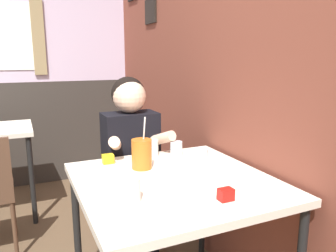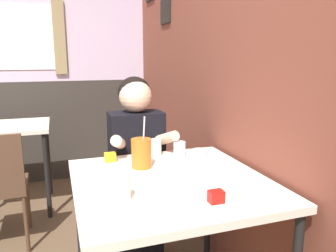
{
  "view_description": "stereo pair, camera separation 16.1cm",
  "coord_description": "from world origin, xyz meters",
  "px_view_note": "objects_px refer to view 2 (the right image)",
  "views": [
    {
      "loc": [
        -0.02,
        -1.01,
        1.35
      ],
      "look_at": [
        0.67,
        0.51,
        1.0
      ],
      "focal_mm": 35.0,
      "sensor_mm": 36.0,
      "label": 1
    },
    {
      "loc": [
        0.13,
        -1.06,
        1.35
      ],
      "look_at": [
        0.67,
        0.51,
        1.0
      ],
      "focal_mm": 35.0,
      "sensor_mm": 36.0,
      "label": 2
    }
  ],
  "objects_px": {
    "main_table": "(170,193)",
    "cocktail_pitcher": "(141,153)",
    "background_table": "(5,138)",
    "person_seated": "(137,166)"
  },
  "relations": [
    {
      "from": "main_table",
      "to": "person_seated",
      "type": "relative_size",
      "value": 0.74
    },
    {
      "from": "main_table",
      "to": "background_table",
      "type": "xyz_separation_m",
      "value": [
        -0.93,
        1.65,
        -0.04
      ]
    },
    {
      "from": "main_table",
      "to": "cocktail_pitcher",
      "type": "distance_m",
      "value": 0.27
    },
    {
      "from": "cocktail_pitcher",
      "to": "person_seated",
      "type": "bearing_deg",
      "value": 80.46
    },
    {
      "from": "main_table",
      "to": "cocktail_pitcher",
      "type": "bearing_deg",
      "value": 113.02
    },
    {
      "from": "main_table",
      "to": "person_seated",
      "type": "xyz_separation_m",
      "value": [
        -0.02,
        0.6,
        -0.05
      ]
    },
    {
      "from": "main_table",
      "to": "cocktail_pitcher",
      "type": "xyz_separation_m",
      "value": [
        -0.09,
        0.21,
        0.15
      ]
    },
    {
      "from": "person_seated",
      "to": "background_table",
      "type": "bearing_deg",
      "value": 130.91
    },
    {
      "from": "main_table",
      "to": "background_table",
      "type": "distance_m",
      "value": 1.9
    },
    {
      "from": "person_seated",
      "to": "cocktail_pitcher",
      "type": "height_order",
      "value": "person_seated"
    }
  ]
}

